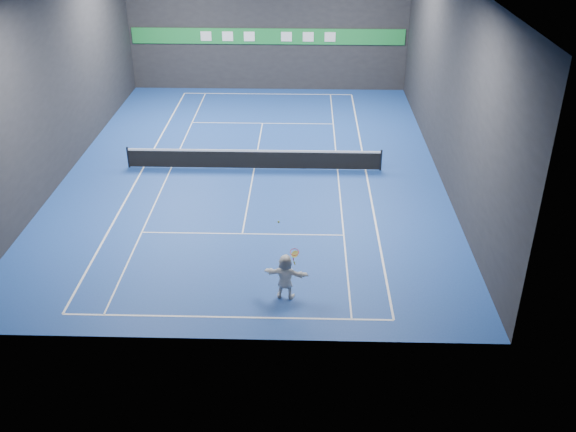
{
  "coord_description": "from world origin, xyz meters",
  "views": [
    {
      "loc": [
        2.5,
        -28.82,
        13.05
      ],
      "look_at": [
        1.89,
        -7.59,
        1.5
      ],
      "focal_mm": 40.0,
      "sensor_mm": 36.0,
      "label": 1
    }
  ],
  "objects_px": {
    "tennis_ball": "(279,222)",
    "tennis_racket": "(294,254)",
    "tennis_net": "(254,159)",
    "player": "(285,277)"
  },
  "relations": [
    {
      "from": "tennis_ball",
      "to": "tennis_net",
      "type": "xyz_separation_m",
      "value": [
        -1.66,
        10.45,
        -2.29
      ]
    },
    {
      "from": "player",
      "to": "tennis_racket",
      "type": "xyz_separation_m",
      "value": [
        0.3,
        0.05,
        0.89
      ]
    },
    {
      "from": "player",
      "to": "tennis_net",
      "type": "distance_m",
      "value": 10.85
    },
    {
      "from": "tennis_ball",
      "to": "player",
      "type": "bearing_deg",
      "value": -45.81
    },
    {
      "from": "player",
      "to": "tennis_net",
      "type": "relative_size",
      "value": 0.13
    },
    {
      "from": "tennis_racket",
      "to": "player",
      "type": "bearing_deg",
      "value": -171.05
    },
    {
      "from": "tennis_ball",
      "to": "tennis_racket",
      "type": "relative_size",
      "value": 0.12
    },
    {
      "from": "player",
      "to": "tennis_racket",
      "type": "relative_size",
      "value": 2.67
    },
    {
      "from": "tennis_ball",
      "to": "tennis_racket",
      "type": "bearing_deg",
      "value": -19.16
    },
    {
      "from": "tennis_ball",
      "to": "tennis_net",
      "type": "distance_m",
      "value": 10.83
    }
  ]
}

